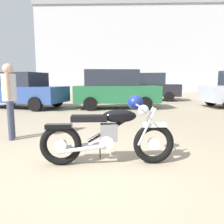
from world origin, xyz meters
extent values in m
plane|color=gray|center=(0.00, 0.00, 0.00)|extent=(80.00, 80.00, 0.00)
torus|color=black|center=(0.80, 0.38, 0.32)|extent=(0.65, 0.21, 0.64)
cylinder|color=silver|center=(0.80, 0.38, 0.32)|extent=(0.19, 0.11, 0.18)
torus|color=black|center=(-0.62, 0.15, 0.32)|extent=(0.65, 0.21, 0.64)
cylinder|color=silver|center=(-0.62, 0.15, 0.32)|extent=(0.19, 0.11, 0.18)
cube|color=silver|center=(0.80, 0.38, 0.62)|extent=(0.38, 0.18, 0.06)
cube|color=black|center=(-0.64, 0.15, 0.61)|extent=(0.42, 0.19, 0.07)
cylinder|color=silver|center=(0.67, 0.43, 0.60)|extent=(0.29, 0.08, 0.58)
cylinder|color=silver|center=(0.69, 0.28, 0.60)|extent=(0.29, 0.08, 0.58)
sphere|color=silver|center=(0.63, 0.35, 0.85)|extent=(0.17, 0.17, 0.17)
cylinder|color=silver|center=(0.55, 0.34, 0.92)|extent=(0.12, 0.62, 0.03)
sphere|color=navy|center=(0.51, 0.63, 0.94)|extent=(0.25, 0.25, 0.25)
cylinder|color=black|center=(0.16, 0.27, 0.58)|extent=(0.76, 0.17, 0.47)
ellipsoid|color=black|center=(0.27, 0.29, 0.76)|extent=(0.55, 0.30, 0.20)
cube|color=black|center=(-0.18, 0.22, 0.73)|extent=(0.56, 0.28, 0.09)
cube|color=slate|center=(0.11, 0.27, 0.51)|extent=(0.28, 0.22, 0.26)
cylinder|color=silver|center=(0.07, 0.26, 0.36)|extent=(0.25, 0.23, 0.22)
cylinder|color=silver|center=(-0.32, 0.30, 0.28)|extent=(0.70, 0.17, 0.14)
cylinder|color=silver|center=(-0.29, 0.10, 0.28)|extent=(0.70, 0.17, 0.14)
cylinder|color=black|center=(-0.05, 0.41, 0.16)|extent=(0.06, 0.24, 0.33)
cylinder|color=#383D51|center=(-2.18, 1.43, 0.43)|extent=(0.12, 0.12, 0.86)
cylinder|color=#383D51|center=(-2.25, 1.60, 0.43)|extent=(0.12, 0.12, 0.86)
cylinder|color=#B2B2B7|center=(-2.22, 1.52, 1.15)|extent=(0.30, 0.30, 0.58)
cylinder|color=tan|center=(-2.14, 1.34, 1.18)|extent=(0.08, 0.08, 0.55)
cylinder|color=tan|center=(-2.29, 1.69, 1.18)|extent=(0.08, 0.08, 0.55)
sphere|color=tan|center=(-2.22, 1.52, 1.55)|extent=(0.22, 0.22, 0.22)
cylinder|color=black|center=(0.68, 8.30, 0.30)|extent=(0.62, 0.29, 0.60)
cylinder|color=black|center=(0.96, 6.68, 0.30)|extent=(0.62, 0.29, 0.60)
cylinder|color=black|center=(-1.68, 7.90, 0.30)|extent=(0.62, 0.29, 0.60)
cylinder|color=black|center=(-1.41, 6.28, 0.30)|extent=(0.62, 0.29, 0.60)
cube|color=#23663D|center=(-0.36, 7.29, 0.68)|extent=(4.12, 2.27, 0.76)
cube|color=#232833|center=(-0.61, 7.25, 1.42)|extent=(2.62, 1.90, 0.72)
cylinder|color=black|center=(4.43, 8.83, 0.30)|extent=(0.62, 0.29, 0.60)
cylinder|color=black|center=(-3.37, 7.55, 0.31)|extent=(0.65, 0.31, 0.62)
cylinder|color=black|center=(-3.69, 5.85, 0.31)|extent=(0.65, 0.31, 0.62)
cylinder|color=black|center=(-6.02, 8.05, 0.31)|extent=(0.65, 0.31, 0.62)
cube|color=#2D4784|center=(-4.85, 6.95, 0.67)|extent=(4.45, 2.47, 0.72)
cube|color=#232833|center=(-4.85, 6.95, 1.35)|extent=(2.25, 1.90, 0.64)
cylinder|color=black|center=(2.73, 12.55, 0.30)|extent=(0.61, 0.23, 0.60)
cylinder|color=black|center=(2.61, 10.91, 0.30)|extent=(0.61, 0.23, 0.60)
cylinder|color=black|center=(0.34, 12.73, 0.30)|extent=(0.61, 0.23, 0.60)
cylinder|color=black|center=(0.22, 11.09, 0.30)|extent=(0.61, 0.23, 0.60)
cube|color=black|center=(1.48, 11.82, 0.68)|extent=(4.01, 1.93, 0.76)
cube|color=#232833|center=(1.23, 11.84, 1.42)|extent=(2.51, 1.70, 0.72)
cube|color=#B2B2B7|center=(0.23, 28.96, 4.75)|extent=(23.88, 15.22, 9.50)
cube|color=gray|center=(0.23, 28.96, 9.75)|extent=(24.20, 15.54, 0.50)
camera|label=1|loc=(0.50, -3.01, 1.30)|focal=35.33mm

